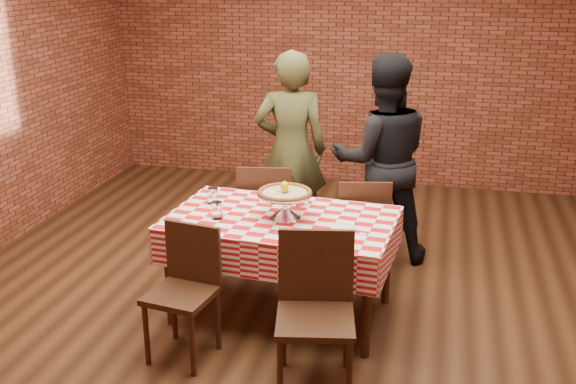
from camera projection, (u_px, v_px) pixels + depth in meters
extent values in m
plane|color=black|center=(290.00, 297.00, 5.22)|extent=(6.00, 6.00, 0.00)
plane|color=#612B1A|center=(351.00, 56.00, 7.50)|extent=(5.50, 0.00, 5.50)
cube|color=#3F2413|center=(281.00, 266.00, 4.86)|extent=(1.63, 1.05, 0.75)
cylinder|color=beige|center=(285.00, 193.00, 4.67)|extent=(0.47, 0.47, 0.03)
ellipsoid|color=yellow|center=(285.00, 187.00, 4.65)|extent=(0.08, 0.08, 0.08)
cylinder|color=white|center=(217.00, 210.00, 4.69)|extent=(0.08, 0.08, 0.12)
cylinder|color=white|center=(213.00, 196.00, 4.98)|extent=(0.08, 0.08, 0.12)
cylinder|color=white|center=(344.00, 228.00, 4.52)|extent=(0.19, 0.19, 0.01)
cube|color=white|center=(354.00, 235.00, 4.42)|extent=(0.06, 0.06, 0.00)
cube|color=white|center=(363.00, 234.00, 4.43)|extent=(0.06, 0.05, 0.00)
cube|color=silver|center=(301.00, 197.00, 4.95)|extent=(0.11, 0.10, 0.13)
imported|color=#424422|center=(291.00, 150.00, 5.93)|extent=(0.72, 0.55, 1.76)
imported|color=black|center=(382.00, 160.00, 5.64)|extent=(1.00, 0.87, 1.77)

